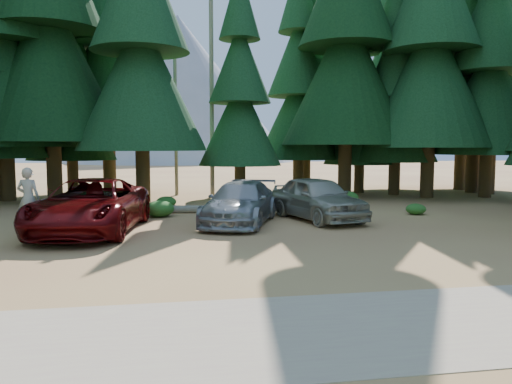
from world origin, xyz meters
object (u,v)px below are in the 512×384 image
at_px(frisbee_player, 28,198).
at_px(red_pickup, 91,206).
at_px(log_mid, 274,205).
at_px(silver_minivan_center, 240,203).
at_px(silver_minivan_right, 317,198).
at_px(log_left, 148,209).
at_px(log_right, 277,207).

bearing_deg(frisbee_player, red_pickup, -156.98).
bearing_deg(frisbee_player, log_mid, -136.59).
bearing_deg(silver_minivan_center, silver_minivan_right, 29.21).
distance_m(red_pickup, log_mid, 9.37).
relative_size(red_pickup, silver_minivan_center, 1.22).
relative_size(red_pickup, log_left, 1.39).
bearing_deg(silver_minivan_center, red_pickup, -147.77).
bearing_deg(log_mid, silver_minivan_center, -113.94).
relative_size(silver_minivan_center, log_right, 1.09).
relative_size(frisbee_player, log_right, 0.40).
bearing_deg(red_pickup, log_left, 78.11).
relative_size(log_mid, log_right, 0.66).
height_order(red_pickup, log_mid, red_pickup).
bearing_deg(frisbee_player, silver_minivan_right, -158.96).
relative_size(red_pickup, log_right, 1.33).
height_order(red_pickup, silver_minivan_right, red_pickup).
relative_size(log_left, log_mid, 1.45).
distance_m(frisbee_player, log_left, 6.27).
height_order(frisbee_player, log_left, frisbee_player).
distance_m(red_pickup, silver_minivan_center, 5.31).
relative_size(silver_minivan_right, log_right, 1.04).
bearing_deg(log_mid, log_left, -168.54).
bearing_deg(red_pickup, log_mid, 44.61).
height_order(red_pickup, log_left, red_pickup).
bearing_deg(red_pickup, silver_minivan_right, 17.76).
bearing_deg(silver_minivan_center, frisbee_player, -147.43).
height_order(silver_minivan_center, log_left, silver_minivan_center).
height_order(silver_minivan_center, silver_minivan_right, silver_minivan_right).
xyz_separation_m(silver_minivan_right, frisbee_player, (-10.14, -1.95, 0.39)).
height_order(silver_minivan_right, log_right, silver_minivan_right).
relative_size(red_pickup, frisbee_player, 3.32).
xyz_separation_m(red_pickup, silver_minivan_right, (8.30, 1.53, -0.04)).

